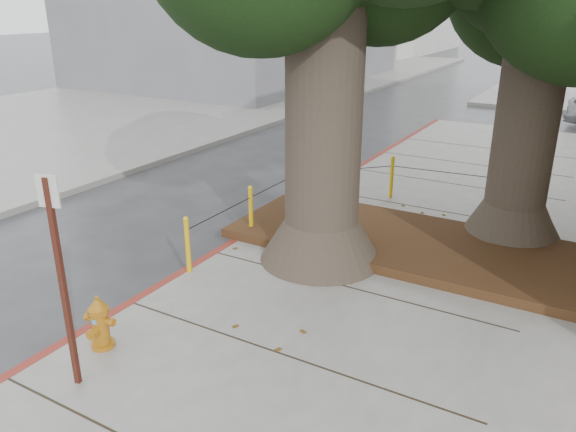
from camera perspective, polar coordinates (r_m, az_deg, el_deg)
ground at (r=7.44m, az=-4.33°, el=-13.55°), size 140.00×140.00×0.00m
sidewalk_opposite at (r=23.46m, az=-19.28°, el=9.65°), size 14.00×60.00×0.15m
curb_red at (r=10.21m, az=-5.75°, el=-3.04°), size 0.14×26.00×0.16m
planter_bed at (r=10.11m, az=12.52°, el=-2.75°), size 6.40×2.60×0.16m
bollard_ring at (r=10.96m, az=4.72°, el=2.01°), size 3.79×5.39×0.95m
fire_hydrant at (r=7.43m, az=-18.57°, el=-10.23°), size 0.38×0.35×0.71m
signpost at (r=6.39m, az=-22.08°, el=-5.32°), size 0.24×0.08×2.46m
car_dark at (r=28.68m, az=-4.09°, el=13.76°), size 2.35×4.64×1.29m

